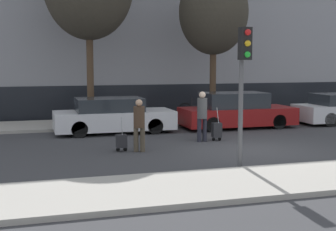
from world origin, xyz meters
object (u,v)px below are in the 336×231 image
object	(u,v)px
pedestrian_left	(139,122)
parked_car_1	(236,111)
pedestrian_right	(202,113)
parked_car_0	(113,116)
trolley_right	(217,130)
traffic_light	(243,69)
bare_tree_near_crossing	(214,13)
parked_bicycle	(196,110)
trolley_left	(121,141)

from	to	relation	value
pedestrian_left	parked_car_1	bearing A→B (deg)	58.38
pedestrian_right	parked_car_0	bearing A→B (deg)	-49.22
pedestrian_right	trolley_right	world-z (taller)	pedestrian_right
traffic_light	bare_tree_near_crossing	world-z (taller)	bare_tree_near_crossing
trolley_right	bare_tree_near_crossing	xyz separation A→B (m)	(1.62, 4.43, 4.48)
parked_bicycle	bare_tree_near_crossing	bearing A→B (deg)	-67.26
pedestrian_left	traffic_light	distance (m)	4.01
parked_car_1	parked_bicycle	xyz separation A→B (m)	(-0.81, 2.72, -0.19)
bare_tree_near_crossing	pedestrian_left	bearing A→B (deg)	-129.73
parked_bicycle	parked_car_1	bearing A→B (deg)	-73.47
pedestrian_right	parked_bicycle	size ratio (longest dim) A/B	0.97
pedestrian_right	trolley_right	size ratio (longest dim) A/B	1.48
pedestrian_left	bare_tree_near_crossing	bearing A→B (deg)	70.87
pedestrian_left	pedestrian_right	xyz separation A→B (m)	(2.47, 1.14, 0.07)
trolley_right	parked_car_0	bearing A→B (deg)	137.68
parked_car_0	bare_tree_near_crossing	world-z (taller)	bare_tree_near_crossing
trolley_left	pedestrian_right	xyz separation A→B (m)	(2.98, 0.95, 0.66)
parked_bicycle	trolley_right	bearing A→B (deg)	-102.26
pedestrian_left	traffic_light	size ratio (longest dim) A/B	0.45
trolley_left	bare_tree_near_crossing	world-z (taller)	bare_tree_near_crossing
parked_car_0	parked_bicycle	size ratio (longest dim) A/B	2.58
trolley_right	traffic_light	world-z (taller)	traffic_light
pedestrian_right	traffic_light	bearing A→B (deg)	81.84
trolley_left	parked_bicycle	world-z (taller)	parked_bicycle
traffic_light	bare_tree_near_crossing	size ratio (longest dim) A/B	0.54
parked_car_0	pedestrian_left	xyz separation A→B (m)	(0.12, -4.00, 0.27)
parked_bicycle	pedestrian_left	bearing A→B (deg)	-122.47
trolley_left	parked_car_1	bearing A→B (deg)	33.75
trolley_left	traffic_light	bearing A→B (deg)	-52.95
parked_car_0	pedestrian_left	distance (m)	4.01
pedestrian_left	trolley_left	distance (m)	0.81
pedestrian_right	bare_tree_near_crossing	size ratio (longest dim) A/B	0.26
parked_car_0	parked_bicycle	world-z (taller)	parked_car_0
pedestrian_right	parked_bicycle	world-z (taller)	pedestrian_right
pedestrian_right	bare_tree_near_crossing	bearing A→B (deg)	-117.28
trolley_left	trolley_right	size ratio (longest dim) A/B	0.91
parked_car_1	trolley_right	size ratio (longest dim) A/B	4.01
pedestrian_left	trolley_right	xyz separation A→B (m)	(3.02, 1.15, -0.54)
parked_bicycle	trolley_left	bearing A→B (deg)	-126.34
trolley_right	traffic_light	size ratio (longest dim) A/B	0.33
parked_car_0	pedestrian_right	xyz separation A→B (m)	(2.58, -2.86, 0.34)
pedestrian_left	pedestrian_right	size ratio (longest dim) A/B	0.93
pedestrian_left	bare_tree_near_crossing	world-z (taller)	bare_tree_near_crossing
parked_car_0	pedestrian_right	size ratio (longest dim) A/B	2.64
pedestrian_left	pedestrian_right	distance (m)	2.72
pedestrian_left	parked_bicycle	size ratio (longest dim) A/B	0.91
parked_car_1	pedestrian_right	bearing A→B (deg)	-132.79
pedestrian_left	trolley_left	size ratio (longest dim) A/B	1.52
pedestrian_left	bare_tree_near_crossing	size ratio (longest dim) A/B	0.24
trolley_left	trolley_right	world-z (taller)	trolley_right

